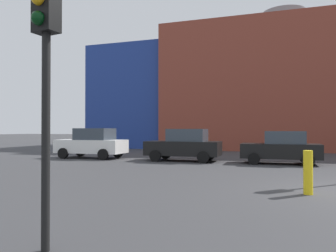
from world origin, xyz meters
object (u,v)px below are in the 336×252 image
object	(u,v)px
parked_car_2	(281,148)
bollard_yellow_0	(308,172)
parked_car_0	(92,143)
parked_car_1	(184,145)
traffic_light_near_left	(45,44)

from	to	relation	value
parked_car_2	bollard_yellow_0	size ratio (longest dim) A/B	3.26
parked_car_0	parked_car_1	world-z (taller)	parked_car_0
parked_car_1	bollard_yellow_0	distance (m)	9.65
parked_car_2	bollard_yellow_0	distance (m)	7.91
parked_car_1	traffic_light_near_left	bearing A→B (deg)	96.82
parked_car_1	bollard_yellow_0	bearing A→B (deg)	125.12
parked_car_2	traffic_light_near_left	bearing A→B (deg)	75.58
parked_car_0	parked_car_2	size ratio (longest dim) A/B	1.09
parked_car_0	parked_car_2	xyz separation A→B (m)	(10.84, -0.00, -0.08)
parked_car_1	traffic_light_near_left	xyz separation A→B (m)	(1.60, -13.41, 2.06)
parked_car_2	traffic_light_near_left	world-z (taller)	traffic_light_near_left
parked_car_1	traffic_light_near_left	size ratio (longest dim) A/B	1.02
parked_car_0	traffic_light_near_left	distance (m)	15.45
parked_car_0	bollard_yellow_0	world-z (taller)	parked_car_0
parked_car_0	traffic_light_near_left	bearing A→B (deg)	118.87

